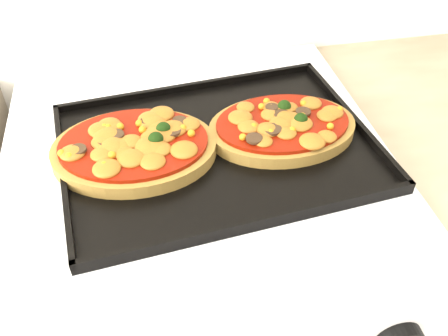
{
  "coord_description": "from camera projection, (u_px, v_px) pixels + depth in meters",
  "views": [
    {
      "loc": [
        -0.04,
        1.11,
        1.4
      ],
      "look_at": [
        0.07,
        1.64,
        0.92
      ],
      "focal_mm": 40.0,
      "sensor_mm": 36.0,
      "label": 1
    }
  ],
  "objects": [
    {
      "name": "stove",
      "position": [
        204.0,
        314.0,
        1.07
      ],
      "size": [
        0.6,
        0.6,
        0.91
      ],
      "primitive_type": "cube",
      "color": "white",
      "rests_on": "floor"
    },
    {
      "name": "baking_tray",
      "position": [
        217.0,
        146.0,
        0.76
      ],
      "size": [
        0.5,
        0.39,
        0.02
      ],
      "primitive_type": "cube",
      "rotation": [
        0.0,
        0.0,
        0.1
      ],
      "color": "black",
      "rests_on": "stove"
    },
    {
      "name": "pizza_left",
      "position": [
        134.0,
        147.0,
        0.73
      ],
      "size": [
        0.26,
        0.2,
        0.04
      ],
      "primitive_type": null,
      "rotation": [
        0.0,
        0.0,
        -0.08
      ],
      "color": "olive",
      "rests_on": "baking_tray"
    },
    {
      "name": "pizza_right",
      "position": [
        282.0,
        126.0,
        0.77
      ],
      "size": [
        0.23,
        0.16,
        0.03
      ],
      "primitive_type": null,
      "rotation": [
        0.0,
        0.0,
        -0.0
      ],
      "color": "olive",
      "rests_on": "baking_tray"
    }
  ]
}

